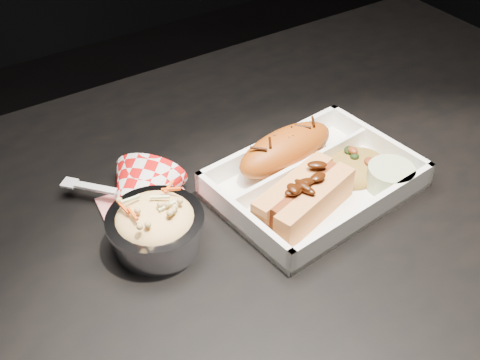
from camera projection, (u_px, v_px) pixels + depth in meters
name	position (u px, v px, depth m)	size (l,w,h in m)	color
dining_table	(288.00, 249.00, 0.83)	(1.20, 0.80, 0.75)	black
food_tray	(314.00, 184.00, 0.78)	(0.27, 0.21, 0.04)	white
fried_pastry	(286.00, 149.00, 0.80)	(0.15, 0.06, 0.05)	#9F460F
hotdog	(304.00, 196.00, 0.73)	(0.14, 0.09, 0.06)	#DF8E4C
fried_rice_mound	(356.00, 161.00, 0.79)	(0.10, 0.08, 0.03)	#A47B2F
cupcake_liner	(390.00, 177.00, 0.77)	(0.06, 0.06, 0.03)	#ADC192
foil_coleslaw_cup	(156.00, 225.00, 0.69)	(0.11, 0.11, 0.07)	silver
napkin_fork	(135.00, 198.00, 0.75)	(0.15, 0.15, 0.10)	red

